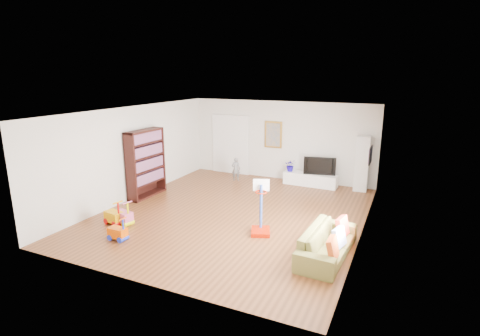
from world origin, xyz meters
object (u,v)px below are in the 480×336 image
at_px(media_console, 310,180).
at_px(sofa, 327,243).
at_px(basketball_hoop, 261,208).
at_px(bookshelf, 146,164).

height_order(media_console, sofa, sofa).
relative_size(media_console, sofa, 0.87).
xyz_separation_m(media_console, basketball_hoop, (-0.09, -4.23, 0.43)).
relative_size(media_console, basketball_hoop, 1.39).
height_order(media_console, basketball_hoop, basketball_hoop).
distance_m(media_console, sofa, 4.94).
distance_m(sofa, basketball_hoop, 1.73).
bearing_deg(media_console, sofa, -69.83).
relative_size(media_console, bookshelf, 0.87).
relative_size(bookshelf, basketball_hoop, 1.59).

